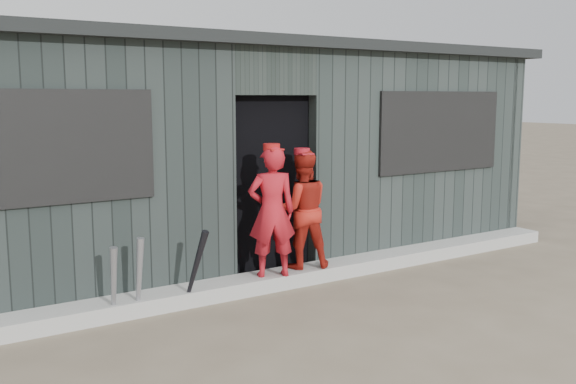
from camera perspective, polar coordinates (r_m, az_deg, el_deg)
ground at (r=5.55m, az=10.37°, el=-12.61°), size 80.00×80.00×0.00m
curb at (r=6.89m, az=-0.09°, el=-7.61°), size 8.00×0.36×0.15m
bat_left at (r=5.91m, az=-15.24°, el=-7.91°), size 0.08×0.18×0.69m
bat_mid at (r=5.98m, az=-13.10°, el=-7.39°), size 0.10×0.18×0.75m
bat_right at (r=6.10m, az=-8.26°, el=-6.79°), size 0.20×0.33×0.77m
player_red_left at (r=6.54m, az=-1.45°, el=-1.77°), size 0.57×0.47×1.34m
player_red_right at (r=6.89m, az=1.23°, el=-1.56°), size 0.74×0.66×1.27m
player_grey_back at (r=7.40m, az=0.40°, el=-2.41°), size 0.63×0.48×1.17m
dugout at (r=8.12m, az=-6.54°, el=3.49°), size 8.30×3.30×2.62m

